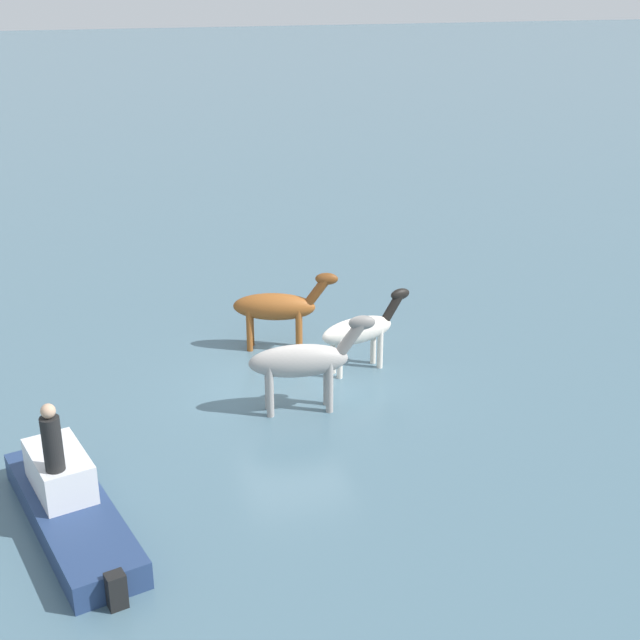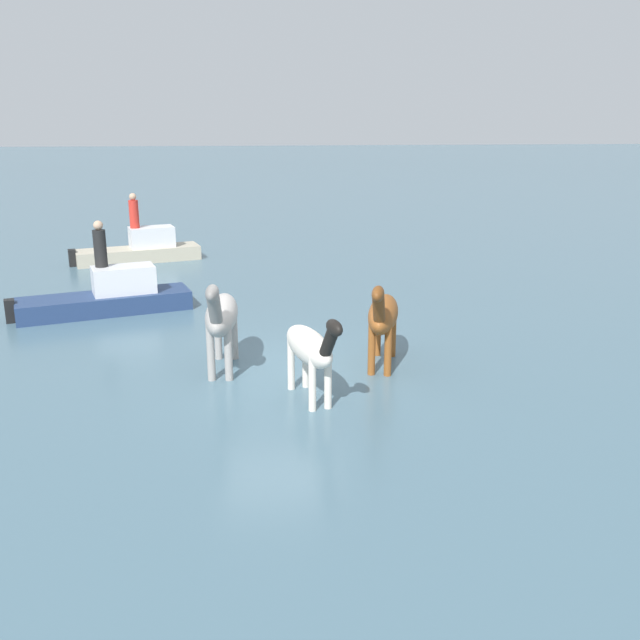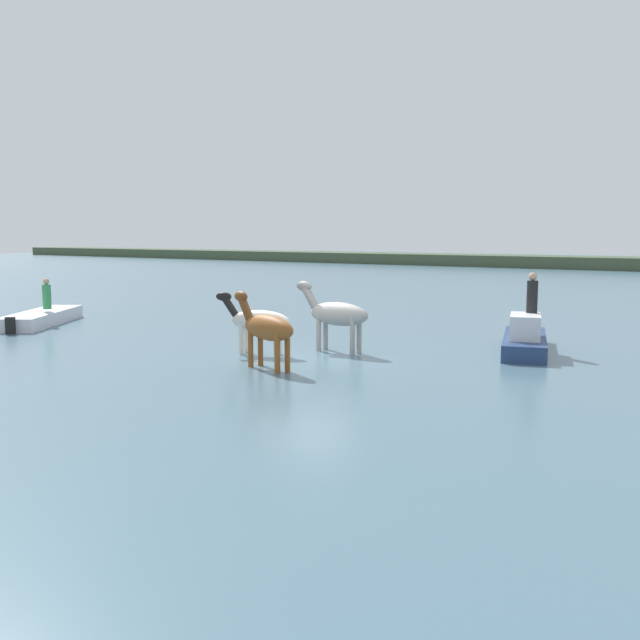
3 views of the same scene
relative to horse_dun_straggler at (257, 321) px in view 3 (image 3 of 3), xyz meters
name	(u,v)px [view 3 (image 3 of 3)]	position (x,y,z in m)	size (l,w,h in m)	color
ground_plane	(313,357)	(1.62, 0.51, -0.99)	(207.35, 207.35, 0.00)	#476675
horse_dun_straggler	(257,321)	(0.00, 0.00, 0.00)	(2.31, 1.01, 1.80)	silver
horse_mid_herd	(266,328)	(1.59, -1.60, 0.09)	(2.53, 1.11, 1.96)	brown
horse_lead	(336,314)	(1.69, 1.61, 0.15)	(2.66, 0.76, 2.06)	#9E9993
boat_skiff_near	(41,320)	(-11.23, 0.58, -0.81)	(3.89, 4.99, 0.75)	silver
boat_dinghy_port	(525,342)	(6.37, 4.69, -0.68)	(2.43, 4.56, 1.33)	navy
person_spotter_bow	(47,295)	(-11.02, 0.73, 0.16)	(0.32, 0.32, 1.19)	#338C4C
person_watcher_seated	(532,294)	(6.51, 4.80, 0.74)	(0.32, 0.32, 1.19)	black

